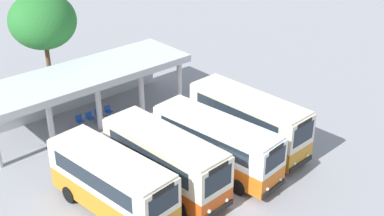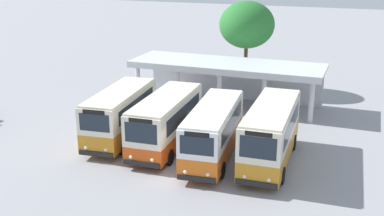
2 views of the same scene
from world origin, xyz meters
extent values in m
plane|color=#939399|center=(0.00, 0.00, 0.00)|extent=(180.00, 180.00, 0.00)
cylinder|color=black|center=(-4.65, 1.05, 0.45)|extent=(0.31, 0.92, 0.90)
cylinder|color=black|center=(-5.12, 5.51, 0.45)|extent=(0.31, 0.92, 0.90)
cylinder|color=black|center=(-7.22, 5.29, 0.45)|extent=(0.31, 0.92, 0.90)
cube|color=orange|center=(-5.94, 3.17, 0.96)|extent=(2.95, 7.43, 1.16)
cube|color=beige|center=(-5.94, 3.17, 2.33)|extent=(2.95, 7.43, 1.57)
cube|color=beige|center=(-5.94, 3.17, 3.17)|extent=(2.87, 7.21, 0.12)
cube|color=#1E2833|center=(-5.57, -0.42, 2.38)|extent=(1.81, 0.24, 1.02)
cube|color=black|center=(-5.57, -0.42, 2.99)|extent=(1.33, 0.19, 0.24)
cube|color=#1E2833|center=(-4.86, 3.38, 2.38)|extent=(0.64, 5.76, 0.86)
cube|color=#1E2833|center=(-7.04, 3.15, 2.38)|extent=(0.64, 5.76, 0.86)
cylinder|color=black|center=(-1.54, 0.75, 0.45)|extent=(0.27, 0.91, 0.90)
cylinder|color=black|center=(-3.69, 0.63, 0.45)|extent=(0.27, 0.91, 0.90)
cylinder|color=black|center=(-1.80, 5.43, 0.45)|extent=(0.27, 0.91, 0.90)
cylinder|color=black|center=(-3.95, 5.31, 0.45)|extent=(0.27, 0.91, 0.90)
cube|color=#D14C14|center=(-2.75, 3.03, 0.87)|extent=(2.67, 7.67, 0.98)
cube|color=beige|center=(-2.75, 3.03, 2.22)|extent=(2.67, 7.67, 1.72)
cube|color=beige|center=(-2.75, 3.03, 3.15)|extent=(2.59, 7.44, 0.12)
cube|color=black|center=(-2.53, -0.77, 0.52)|extent=(2.14, 0.22, 0.28)
cube|color=#1E2833|center=(-2.54, -0.73, 2.27)|extent=(1.84, 0.15, 1.12)
cube|color=black|center=(-2.54, -0.73, 2.97)|extent=(1.35, 0.13, 0.24)
cube|color=#1E2833|center=(-1.64, 3.20, 2.27)|extent=(0.38, 6.04, 0.95)
cube|color=#1E2833|center=(-3.86, 3.07, 2.27)|extent=(0.38, 6.04, 0.95)
sphere|color=#EAEACC|center=(-1.92, -0.73, 0.83)|extent=(0.20, 0.20, 0.20)
sphere|color=#EAEACC|center=(-3.15, -0.80, 0.83)|extent=(0.20, 0.20, 0.20)
cylinder|color=black|center=(1.70, 0.19, 0.45)|extent=(0.31, 0.92, 0.90)
cylinder|color=black|center=(-0.31, -0.02, 0.45)|extent=(0.31, 0.92, 0.90)
cylinder|color=black|center=(1.20, 4.97, 0.45)|extent=(0.31, 0.92, 0.90)
cylinder|color=black|center=(-0.80, 4.76, 0.45)|extent=(0.31, 0.92, 0.90)
cube|color=orange|center=(0.45, 2.47, 0.94)|extent=(2.91, 7.92, 1.12)
cube|color=white|center=(0.45, 2.47, 2.25)|extent=(2.91, 7.92, 1.51)
cube|color=white|center=(0.45, 2.47, 3.07)|extent=(2.82, 7.69, 0.12)
cube|color=black|center=(0.85, -1.41, 0.52)|extent=(2.01, 0.31, 0.28)
cube|color=#1E2833|center=(0.85, -1.36, 2.30)|extent=(1.73, 0.23, 0.98)
cube|color=black|center=(0.85, -1.36, 2.89)|extent=(1.27, 0.18, 0.24)
cube|color=#1E2833|center=(1.48, 2.68, 2.30)|extent=(0.68, 6.17, 0.83)
cube|color=#1E2833|center=(-0.61, 2.47, 2.30)|extent=(0.68, 6.17, 0.83)
sphere|color=#EAEACC|center=(1.43, -1.34, 0.83)|extent=(0.20, 0.20, 0.20)
sphere|color=#EAEACC|center=(0.27, -1.46, 0.83)|extent=(0.20, 0.20, 0.20)
cylinder|color=black|center=(4.79, 0.66, 0.45)|extent=(0.25, 0.91, 0.90)
cylinder|color=black|center=(2.68, 0.58, 0.45)|extent=(0.25, 0.91, 0.90)
cylinder|color=black|center=(4.60, 5.47, 0.45)|extent=(0.25, 0.91, 0.90)
cylinder|color=black|center=(2.49, 5.39, 0.45)|extent=(0.25, 0.91, 0.90)
cube|color=orange|center=(3.64, 3.02, 0.94)|extent=(2.51, 7.85, 1.12)
cube|color=beige|center=(3.64, 3.02, 2.37)|extent=(2.51, 7.85, 1.74)
cube|color=beige|center=(3.64, 3.02, 3.30)|extent=(2.44, 7.61, 0.12)
cube|color=black|center=(3.79, -0.89, 0.52)|extent=(2.10, 0.18, 0.28)
cube|color=#1E2833|center=(3.79, -0.84, 2.42)|extent=(1.81, 0.12, 1.13)
cube|color=black|center=(3.79, -0.84, 3.12)|extent=(1.33, 0.10, 0.24)
cube|color=#1E2833|center=(4.73, 3.17, 2.42)|extent=(0.28, 6.21, 0.96)
cube|color=#1E2833|center=(2.54, 3.08, 2.42)|extent=(0.28, 6.21, 0.96)
sphere|color=#EAEACC|center=(4.40, -0.85, 0.83)|extent=(0.20, 0.20, 0.20)
sphere|color=#EAEACC|center=(3.19, -0.90, 0.83)|extent=(0.20, 0.20, 0.20)
cylinder|color=silver|center=(-5.22, 10.83, 1.60)|extent=(0.36, 0.36, 3.20)
cylinder|color=silver|center=(-1.85, 10.83, 1.60)|extent=(0.36, 0.36, 3.20)
cylinder|color=silver|center=(1.52, 10.83, 1.60)|extent=(0.36, 0.36, 3.20)
cylinder|color=silver|center=(4.89, 10.83, 1.60)|extent=(0.36, 0.36, 3.20)
cube|color=silver|center=(-1.85, 14.63, 1.60)|extent=(14.28, 0.20, 3.20)
cube|color=silver|center=(-1.85, 12.63, 3.30)|extent=(14.78, 4.69, 0.20)
cube|color=silver|center=(-1.85, 10.33, 3.06)|extent=(14.78, 0.10, 0.28)
cylinder|color=slate|center=(-2.57, 11.61, 0.22)|extent=(0.03, 0.03, 0.44)
cylinder|color=slate|center=(-2.93, 11.61, 0.22)|extent=(0.03, 0.03, 0.44)
cylinder|color=slate|center=(-2.57, 11.96, 0.22)|extent=(0.03, 0.03, 0.44)
cylinder|color=slate|center=(-2.92, 11.96, 0.22)|extent=(0.03, 0.03, 0.44)
cube|color=#1E4CB2|center=(-2.75, 11.79, 0.46)|extent=(0.45, 0.45, 0.04)
cube|color=#1E4CB2|center=(-2.75, 11.99, 0.66)|extent=(0.44, 0.05, 0.40)
cylinder|color=slate|center=(-1.87, 11.54, 0.22)|extent=(0.03, 0.03, 0.44)
cylinder|color=slate|center=(-2.22, 11.55, 0.22)|extent=(0.03, 0.03, 0.44)
cylinder|color=slate|center=(-1.86, 11.89, 0.22)|extent=(0.03, 0.03, 0.44)
cylinder|color=slate|center=(-2.21, 11.90, 0.22)|extent=(0.03, 0.03, 0.44)
cube|color=#1E4CB2|center=(-2.04, 11.72, 0.46)|extent=(0.45, 0.45, 0.04)
cube|color=#1E4CB2|center=(-2.04, 11.92, 0.66)|extent=(0.44, 0.05, 0.40)
cylinder|color=slate|center=(-1.16, 11.56, 0.22)|extent=(0.03, 0.03, 0.44)
cylinder|color=slate|center=(-1.51, 11.56, 0.22)|extent=(0.03, 0.03, 0.44)
cylinder|color=slate|center=(-1.15, 11.91, 0.22)|extent=(0.03, 0.03, 0.44)
cylinder|color=slate|center=(-1.51, 11.91, 0.22)|extent=(0.03, 0.03, 0.44)
cube|color=#1E4CB2|center=(-1.33, 11.74, 0.46)|extent=(0.45, 0.45, 0.04)
cube|color=#1E4CB2|center=(-1.33, 11.94, 0.66)|extent=(0.44, 0.05, 0.40)
cylinder|color=slate|center=(-0.45, 11.50, 0.22)|extent=(0.03, 0.03, 0.44)
cylinder|color=slate|center=(-0.80, 11.50, 0.22)|extent=(0.03, 0.03, 0.44)
cylinder|color=slate|center=(-0.45, 11.85, 0.22)|extent=(0.03, 0.03, 0.44)
cylinder|color=slate|center=(-0.80, 11.85, 0.22)|extent=(0.03, 0.03, 0.44)
cube|color=#1E4CB2|center=(-0.62, 11.67, 0.46)|extent=(0.45, 0.45, 0.04)
cube|color=#1E4CB2|center=(-0.62, 11.87, 0.66)|extent=(0.44, 0.05, 0.40)
cylinder|color=brown|center=(-1.67, 17.72, 1.93)|extent=(0.32, 0.32, 3.87)
ellipsoid|color=#28722D|center=(-1.67, 17.72, 5.63)|extent=(4.68, 4.68, 3.98)
camera|label=1|loc=(-16.35, -14.41, 15.94)|focal=46.86mm
camera|label=2|loc=(8.32, -21.75, 11.25)|focal=44.55mm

